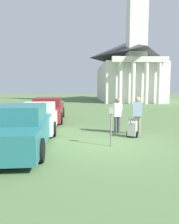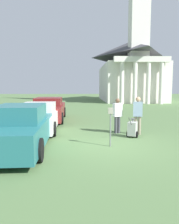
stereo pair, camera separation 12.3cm
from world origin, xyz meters
TOP-DOWN VIEW (x-y plane):
  - ground_plane at (0.00, 0.00)m, footprint 120.00×120.00m
  - parked_car_teal at (-3.17, -0.26)m, footprint 2.09×5.17m
  - parked_car_white at (-3.17, 3.02)m, footprint 2.04×4.82m
  - parked_car_maroon at (-3.17, 6.34)m, footprint 2.14×5.24m
  - parking_meter at (0.08, -0.14)m, footprint 0.18×0.09m
  - person_worker at (0.70, 2.18)m, footprint 0.47×0.37m
  - person_supervisor at (1.60, 1.88)m, footprint 0.46×0.32m
  - equipment_cart at (1.24, 1.33)m, footprint 0.61×0.97m
  - church at (6.57, 27.31)m, footprint 8.63×16.22m

SIDE VIEW (x-z plane):
  - ground_plane at x=0.00m, z-range 0.00..0.00m
  - equipment_cart at x=1.24m, z-range -0.11..0.89m
  - parked_car_white at x=-3.17m, z-range -0.05..1.38m
  - parked_car_maroon at x=-3.17m, z-range -0.04..1.48m
  - parked_car_teal at x=-3.17m, z-range -0.06..1.53m
  - person_worker at x=0.70m, z-range 0.11..1.79m
  - parking_meter at x=0.08m, z-range 0.28..1.73m
  - person_supervisor at x=1.60m, z-range 0.13..1.89m
  - church at x=6.57m, z-range -6.35..17.22m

